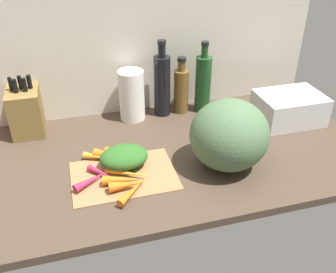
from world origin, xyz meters
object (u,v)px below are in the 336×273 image
(bottle_0, at_px, (162,84))
(carrot_1, at_px, (129,173))
(knife_block, at_px, (26,111))
(paper_towel_roll, at_px, (131,95))
(carrot_3, at_px, (128,185))
(dish_rack, at_px, (289,108))
(carrot_6, at_px, (128,157))
(cutting_board, at_px, (124,175))
(carrot_5, at_px, (91,180))
(winter_squash, at_px, (229,135))
(carrot_2, at_px, (123,180))
(carrot_8, at_px, (125,156))
(bottle_1, at_px, (181,90))
(bottle_2, at_px, (203,83))
(carrot_4, at_px, (134,190))
(carrot_0, at_px, (98,157))
(carrot_7, at_px, (102,173))
(carrot_9, at_px, (109,155))

(bottle_0, bearing_deg, carrot_1, -118.80)
(knife_block, height_order, paper_towel_roll, knife_block)
(carrot_1, height_order, carrot_3, carrot_3)
(dish_rack, bearing_deg, carrot_6, -170.54)
(cutting_board, xyz_separation_m, paper_towel_roll, (0.11, 0.41, 0.11))
(carrot_5, xyz_separation_m, paper_towel_roll, (0.22, 0.43, 0.09))
(winter_squash, height_order, bottle_0, bottle_0)
(carrot_1, distance_m, carrot_2, 0.05)
(carrot_2, xyz_separation_m, carrot_5, (-0.10, 0.03, -0.00))
(knife_block, bearing_deg, cutting_board, -51.25)
(carrot_2, bearing_deg, carrot_1, 57.36)
(carrot_8, height_order, bottle_1, bottle_1)
(carrot_3, height_order, dish_rack, dish_rack)
(cutting_board, distance_m, bottle_1, 0.54)
(carrot_5, bearing_deg, carrot_2, -16.64)
(carrot_5, distance_m, paper_towel_roll, 0.49)
(carrot_2, height_order, dish_rack, dish_rack)
(paper_towel_roll, height_order, bottle_2, bottle_2)
(carrot_2, height_order, bottle_1, bottle_1)
(winter_squash, bearing_deg, bottle_0, 105.70)
(dish_rack, bearing_deg, winter_squash, -148.93)
(carrot_2, xyz_separation_m, winter_squash, (0.38, 0.02, 0.10))
(carrot_4, height_order, carrot_5, carrot_5)
(carrot_0, distance_m, dish_rack, 0.84)
(paper_towel_roll, bearing_deg, bottle_0, 1.64)
(bottle_1, bearing_deg, carrot_1, -127.09)
(winter_squash, bearing_deg, carrot_3, -172.57)
(carrot_5, distance_m, knife_block, 0.48)
(carrot_2, distance_m, carrot_7, 0.09)
(carrot_1, relative_size, carrot_8, 0.95)
(carrot_5, height_order, bottle_1, bottle_1)
(carrot_8, relative_size, bottle_0, 0.52)
(bottle_0, bearing_deg, carrot_2, -119.13)
(carrot_8, bearing_deg, knife_block, 137.40)
(knife_block, xyz_separation_m, bottle_1, (0.66, 0.00, 0.01))
(carrot_4, height_order, bottle_0, bottle_0)
(carrot_1, relative_size, bottle_0, 0.50)
(cutting_board, height_order, carrot_9, carrot_9)
(winter_squash, relative_size, bottle_1, 1.09)
(carrot_6, xyz_separation_m, carrot_7, (-0.11, -0.07, -0.00))
(carrot_1, relative_size, dish_rack, 0.61)
(carrot_1, bearing_deg, carrot_2, -122.64)
(carrot_9, bearing_deg, paper_towel_roll, 64.54)
(carrot_3, xyz_separation_m, bottle_2, (0.43, 0.48, 0.11))
(cutting_board, relative_size, carrot_8, 2.05)
(carrot_8, height_order, knife_block, knife_block)
(dish_rack, bearing_deg, carrot_3, -159.66)
(carrot_0, xyz_separation_m, carrot_3, (0.08, -0.19, 0.01))
(carrot_3, bearing_deg, carrot_4, -60.92)
(dish_rack, bearing_deg, carrot_5, -165.73)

